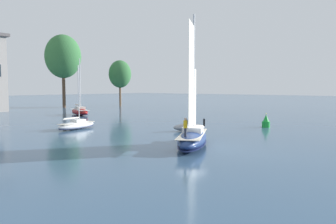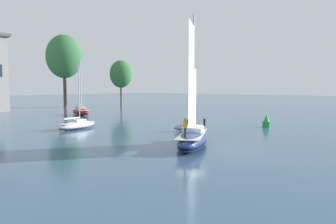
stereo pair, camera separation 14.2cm
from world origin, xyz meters
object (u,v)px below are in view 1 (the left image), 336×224
at_px(sailboat_moored_near_marina, 80,111).
at_px(channel_buoy, 266,122).
at_px(tree_shore_left, 63,57).
at_px(motor_tender, 189,127).
at_px(sailboat_main, 192,136).
at_px(tree_shore_center, 120,74).
at_px(sailboat_moored_mid_channel, 77,125).

distance_m(sailboat_moored_near_marina, channel_buoy, 37.10).
bearing_deg(tree_shore_left, motor_tender, -107.21).
relative_size(sailboat_main, sailboat_moored_near_marina, 1.11).
xyz_separation_m(sailboat_main, channel_buoy, (18.74, 0.84, -0.22)).
height_order(motor_tender, channel_buoy, channel_buoy).
relative_size(tree_shore_center, sailboat_moored_mid_channel, 1.56).
xyz_separation_m(tree_shore_left, sailboat_moored_near_marina, (-11.75, -23.93, -13.07)).
height_order(sailboat_main, channel_buoy, sailboat_main).
bearing_deg(tree_shore_center, tree_shore_left, 150.30).
bearing_deg(motor_tender, channel_buoy, -29.57).
relative_size(tree_shore_left, channel_buoy, 10.08).
bearing_deg(tree_shore_center, sailboat_moored_near_marina, -147.33).
relative_size(tree_shore_left, tree_shore_center, 1.49).
distance_m(tree_shore_left, motor_tender, 59.02).
height_order(sailboat_main, sailboat_moored_mid_channel, sailboat_main).
height_order(tree_shore_left, sailboat_moored_near_marina, tree_shore_left).
relative_size(sailboat_main, channel_buoy, 6.33).
distance_m(sailboat_main, motor_tender, 10.83).
distance_m(tree_shore_center, sailboat_moored_near_marina, 31.23).
relative_size(sailboat_moored_near_marina, motor_tender, 2.72).
bearing_deg(sailboat_main, channel_buoy, 2.58).
relative_size(tree_shore_left, sailboat_moored_mid_channel, 2.32).
xyz_separation_m(tree_shore_center, sailboat_moored_mid_channel, (-38.62, -34.58, -8.73)).
bearing_deg(sailboat_main, motor_tender, 37.77).
height_order(tree_shore_center, channel_buoy, tree_shore_center).
xyz_separation_m(tree_shore_center, sailboat_main, (-39.10, -53.83, -8.31)).
relative_size(tree_shore_center, channel_buoy, 6.79).
distance_m(tree_shore_center, sailboat_moored_mid_channel, 52.57).
relative_size(tree_shore_center, motor_tender, 3.24).
relative_size(tree_shore_left, motor_tender, 4.81).
height_order(tree_shore_left, sailboat_moored_mid_channel, tree_shore_left).
height_order(sailboat_moored_near_marina, sailboat_moored_mid_channel, sailboat_moored_near_marina).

